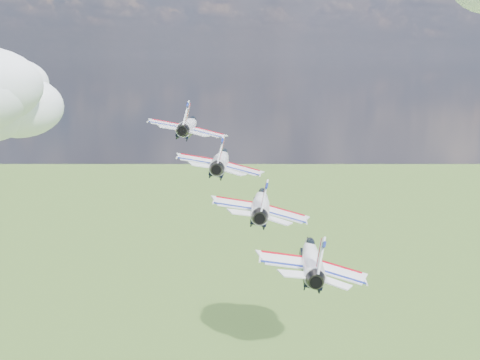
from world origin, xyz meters
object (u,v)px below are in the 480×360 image
(jet_0, at_px, (189,125))
(jet_2, at_px, (261,203))
(jet_3, at_px, (311,257))
(jet_1, at_px, (221,160))

(jet_0, distance_m, jet_2, 20.82)
(jet_0, height_order, jet_3, jet_0)
(jet_0, xyz_separation_m, jet_3, (20.75, -21.38, -9.37))
(jet_3, bearing_deg, jet_0, 118.76)
(jet_0, bearing_deg, jet_3, -61.24)
(jet_1, distance_m, jet_3, 20.82)
(jet_0, xyz_separation_m, jet_1, (6.92, -7.13, -3.12))
(jet_1, height_order, jet_3, jet_1)
(jet_1, bearing_deg, jet_3, -61.24)
(jet_0, bearing_deg, jet_1, -61.24)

